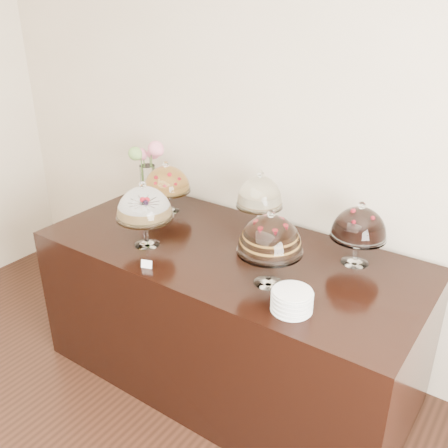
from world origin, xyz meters
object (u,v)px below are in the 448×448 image
Objects in this scene: cake_stand_choco_layer at (270,237)px; cake_stand_fruit_tart at (167,181)px; plate_stack at (292,301)px; cake_stand_cheesecake at (260,194)px; flower_vase at (148,166)px; cake_stand_sugar_sponge at (144,205)px; display_counter at (229,315)px; cake_stand_dark_choco at (359,225)px.

cake_stand_choco_layer reaches higher than cake_stand_fruit_tart.
cake_stand_cheesecake is at bearing 131.64° from plate_stack.
cake_stand_sugar_sponge is at bearing -48.69° from flower_vase.
cake_stand_sugar_sponge is 0.79m from cake_stand_choco_layer.
cake_stand_dark_choco is at bearing 22.78° from display_counter.
display_counter is at bearing 153.77° from cake_stand_choco_layer.
cake_stand_choco_layer is 2.14× the size of plate_stack.
cake_stand_fruit_tart is at bearing -178.06° from cake_stand_dark_choco.
plate_stack is at bearing -6.27° from cake_stand_sugar_sponge.
cake_stand_sugar_sponge reaches higher than plate_stack.
cake_stand_cheesecake is at bearing 49.25° from cake_stand_sugar_sponge.
cake_stand_cheesecake reaches higher than plate_stack.
cake_stand_choco_layer is 0.96× the size of flower_vase.
cake_stand_choco_layer is at bearing -21.80° from cake_stand_fruit_tart.
plate_stack is at bearing -96.74° from cake_stand_dark_choco.
flower_vase reaches higher than display_counter.
display_counter is 6.42× the size of cake_stand_fruit_tart.
cake_stand_choco_layer is at bearing -53.97° from cake_stand_cheesecake.
cake_stand_sugar_sponge is 2.06× the size of plate_stack.
display_counter is 6.21× the size of cake_stand_dark_choco.
cake_stand_choco_layer is 1.37m from flower_vase.
flower_vase is at bearing 157.85° from cake_stand_fruit_tart.
cake_stand_fruit_tart is at bearing 155.60° from plate_stack.
display_counter is 0.83m from plate_stack.
cake_stand_dark_choco reaches higher than cake_stand_fruit_tart.
cake_stand_dark_choco reaches higher than display_counter.
display_counter is at bearing -157.22° from cake_stand_dark_choco.
display_counter is at bearing -92.81° from cake_stand_cheesecake.
cake_stand_sugar_sponge is 0.49m from cake_stand_fruit_tart.
flower_vase is (-0.27, 0.11, 0.02)m from cake_stand_fruit_tart.
plate_stack is (1.00, -0.11, -0.19)m from cake_stand_sugar_sponge.
cake_stand_dark_choco is 0.62m from plate_stack.
cake_stand_fruit_tart is 1.83× the size of plate_stack.
cake_stand_dark_choco is at bearing 57.96° from cake_stand_choco_layer.
cake_stand_choco_layer is at bearing -122.04° from cake_stand_dark_choco.
cake_stand_dark_choco reaches higher than plate_stack.
cake_stand_sugar_sponge is (-0.43, -0.22, 0.69)m from display_counter.
cake_stand_sugar_sponge is 0.97× the size of cake_stand_choco_layer.
cake_stand_fruit_tart is (-0.64, 0.22, 0.66)m from display_counter.
cake_stand_sugar_sponge is at bearing -177.17° from cake_stand_choco_layer.
cake_stand_dark_choco is at bearing 24.42° from cake_stand_sugar_sponge.
cake_stand_choco_layer is 0.59m from cake_stand_cheesecake.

